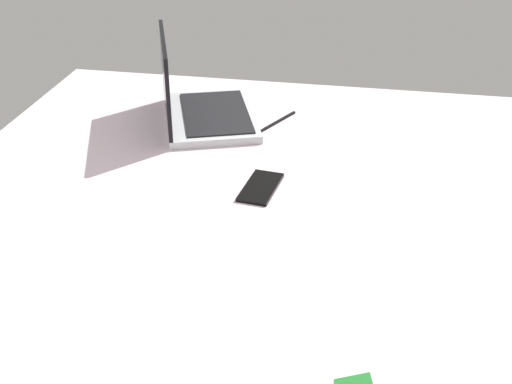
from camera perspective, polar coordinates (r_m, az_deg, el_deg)
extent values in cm
cube|color=silver|center=(132.80, -2.07, -8.15)|extent=(180.00, 140.00, 18.00)
cube|color=#B7BABC|center=(180.53, -3.90, 6.33)|extent=(38.78, 32.68, 2.00)
cube|color=black|center=(180.18, -3.43, 6.72)|extent=(33.01, 25.69, 0.40)
cube|color=black|center=(175.77, -7.64, 9.51)|extent=(31.45, 11.94, 21.00)
cube|color=black|center=(147.20, 0.40, 0.41)|extent=(14.74, 8.48, 0.80)
cube|color=black|center=(178.72, 1.74, 5.89)|extent=(15.51, 8.07, 0.60)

